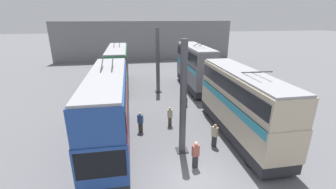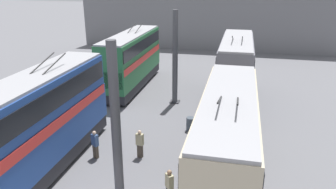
{
  "view_description": "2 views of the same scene",
  "coord_description": "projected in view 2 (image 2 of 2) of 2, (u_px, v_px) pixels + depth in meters",
  "views": [
    {
      "loc": [
        -10.13,
        3.19,
        8.77
      ],
      "look_at": [
        7.91,
        0.11,
        2.34
      ],
      "focal_mm": 24.0,
      "sensor_mm": 36.0,
      "label": 1
    },
    {
      "loc": [
        -9.31,
        -5.09,
        9.91
      ],
      "look_at": [
        12.55,
        -0.12,
        1.78
      ],
      "focal_mm": 35.0,
      "sensor_mm": 36.0,
      "label": 2
    }
  ],
  "objects": [
    {
      "name": "oil_drum",
      "position": [
        190.0,
        124.0,
        22.17
      ],
      "size": [
        0.58,
        0.58,
        0.94
      ],
      "color": "#424C56",
      "rests_on": "ground_plane"
    },
    {
      "name": "bus_right_far",
      "position": [
        131.0,
        57.0,
        30.17
      ],
      "size": [
        11.14,
        2.54,
        5.64
      ],
      "color": "black",
      "rests_on": "ground_plane"
    },
    {
      "name": "support_column_near",
      "position": [
        116.0,
        128.0,
        14.31
      ],
      "size": [
        0.78,
        0.78,
        7.53
      ],
      "color": "#4C4C51",
      "rests_on": "ground_plane"
    },
    {
      "name": "person_by_right_row",
      "position": [
        95.0,
        144.0,
        18.66
      ],
      "size": [
        0.41,
        0.48,
        1.71
      ],
      "rotation": [
        0.0,
        0.0,
        2.63
      ],
      "color": "#473D33",
      "rests_on": "ground_plane"
    },
    {
      "name": "bus_left_near",
      "position": [
        227.0,
        141.0,
        14.83
      ],
      "size": [
        10.67,
        2.54,
        5.67
      ],
      "color": "black",
      "rests_on": "ground_plane"
    },
    {
      "name": "person_by_left_row",
      "position": [
        169.0,
        186.0,
        14.9
      ],
      "size": [
        0.48,
        0.46,
        1.74
      ],
      "rotation": [
        0.0,
        0.0,
        5.42
      ],
      "color": "#2D2D33",
      "rests_on": "ground_plane"
    },
    {
      "name": "depot_back_wall",
      "position": [
        206.0,
        22.0,
        45.09
      ],
      "size": [
        0.5,
        36.0,
        7.81
      ],
      "color": "slate",
      "rests_on": "ground_plane"
    },
    {
      "name": "bus_left_far",
      "position": [
        236.0,
        68.0,
        25.98
      ],
      "size": [
        9.72,
        2.54,
        5.97
      ],
      "color": "black",
      "rests_on": "ground_plane"
    },
    {
      "name": "person_aisle_midway",
      "position": [
        140.0,
        143.0,
        18.72
      ],
      "size": [
        0.31,
        0.46,
        1.72
      ],
      "rotation": [
        0.0,
        0.0,
        6.11
      ],
      "color": "#473D33",
      "rests_on": "ground_plane"
    },
    {
      "name": "bus_right_near",
      "position": [
        40.0,
        118.0,
        16.82
      ],
      "size": [
        10.99,
        2.54,
        5.92
      ],
      "color": "black",
      "rests_on": "ground_plane"
    },
    {
      "name": "support_column_far",
      "position": [
        175.0,
        60.0,
        26.07
      ],
      "size": [
        0.78,
        0.78,
        7.53
      ],
      "color": "#4C4C51",
      "rests_on": "ground_plane"
    }
  ]
}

